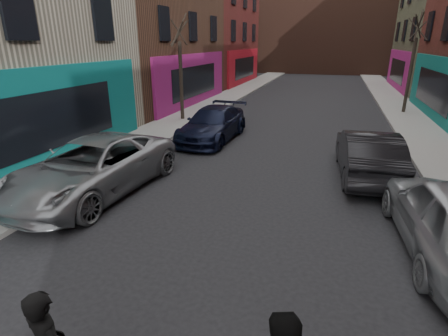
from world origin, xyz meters
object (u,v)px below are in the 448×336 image
Objects in this scene: tree_left_far at (180,59)px; parked_left_end at (213,124)px; parked_left_far at (93,167)px; parked_right_end at (368,154)px; tree_right_far at (413,55)px.

tree_left_far reaches higher than parked_left_end.
tree_left_far reaches higher than parked_left_far.
parked_right_end is at bearing -33.68° from tree_left_far.
tree_right_far is 1.17× the size of parked_left_far.
parked_left_end is 7.03m from parked_right_end.
parked_left_far is at bearing 21.91° from parked_right_end.
parked_left_far is at bearing -99.62° from parked_left_end.
parked_right_end is at bearing 30.15° from parked_left_far.
tree_right_far is 19.55m from parked_left_far.
tree_left_far is 1.29× the size of parked_left_end.
tree_right_far reaches higher than tree_left_far.
parked_left_end is at bearing 82.35° from parked_left_far.
tree_right_far is at bearing 60.23° from parked_left_far.
parked_right_end is at bearing -22.28° from parked_left_end.
parked_left_far reaches higher than parked_right_end.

